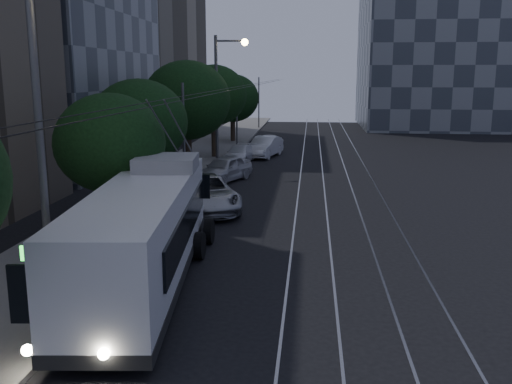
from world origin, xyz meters
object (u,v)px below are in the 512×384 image
object	(u,v)px
trolleybus	(146,231)
pickup_silver	(204,193)
car_white_a	(224,169)
car_white_b	(240,154)
streetlamp_near	(53,115)
car_white_c	(265,147)
streetlamp_far	(222,90)
car_white_d	(266,143)

from	to	relation	value
trolleybus	pickup_silver	size ratio (longest dim) A/B	1.99
car_white_a	trolleybus	bearing A→B (deg)	-66.59
car_white_b	streetlamp_near	size ratio (longest dim) A/B	0.48
car_white_c	pickup_silver	bearing A→B (deg)	-80.89
car_white_c	streetlamp_far	xyz separation A→B (m)	(-2.10, -7.59, 4.57)
trolleybus	car_white_d	distance (m)	30.41
streetlamp_far	car_white_b	bearing A→B (deg)	83.94
car_white_d	streetlamp_far	xyz separation A→B (m)	(-2.04, -10.24, 4.62)
pickup_silver	car_white_a	world-z (taller)	pickup_silver
pickup_silver	streetlamp_far	size ratio (longest dim) A/B	0.69
trolleybus	car_white_d	bearing A→B (deg)	82.05
car_white_d	streetlamp_far	distance (m)	11.42
streetlamp_near	pickup_silver	bearing A→B (deg)	84.34
car_white_b	car_white_d	xyz separation A→B (m)	(1.53, 5.50, 0.13)
trolleybus	streetlamp_near	bearing A→B (deg)	-119.01
car_white_a	streetlamp_far	distance (m)	5.46
car_white_b	car_white_d	size ratio (longest dim) A/B	0.97
car_white_a	streetlamp_near	size ratio (longest dim) A/B	0.51
car_white_c	trolleybus	bearing A→B (deg)	-79.20
car_white_a	car_white_c	xyz separation A→B (m)	(1.60, 10.51, 0.02)
car_white_a	streetlamp_far	world-z (taller)	streetlamp_far
pickup_silver	car_white_a	distance (m)	7.51
trolleybus	streetlamp_far	xyz separation A→B (m)	(-0.70, 20.13, 3.70)
streetlamp_near	streetlamp_far	xyz separation A→B (m)	(0.60, 23.11, -0.06)
car_white_d	car_white_a	bearing A→B (deg)	-80.14
car_white_c	streetlamp_far	world-z (taller)	streetlamp_far
car_white_b	streetlamp_far	world-z (taller)	streetlamp_far
car_white_a	car_white_c	size ratio (longest dim) A/B	0.95
trolleybus	pickup_silver	bearing A→B (deg)	84.82
trolleybus	streetlamp_far	distance (m)	20.48
car_white_b	car_white_d	bearing A→B (deg)	83.16
pickup_silver	streetlamp_near	xyz separation A→B (m)	(-1.26, -12.68, 4.57)
streetlamp_far	car_white_a	bearing A→B (deg)	-80.21
pickup_silver	streetlamp_far	xyz separation A→B (m)	(-0.66, 10.43, 4.52)
car_white_a	streetlamp_far	bearing A→B (deg)	122.54
car_white_b	pickup_silver	bearing A→B (deg)	-80.69
car_white_d	streetlamp_near	distance (m)	33.78
car_white_c	streetlamp_near	xyz separation A→B (m)	(-2.70, -30.70, 4.63)
car_white_b	streetlamp_far	distance (m)	6.73
trolleybus	car_white_a	world-z (taller)	trolleybus
car_white_b	car_white_c	xyz separation A→B (m)	(1.60, 2.84, 0.17)
car_white_c	streetlamp_near	world-z (taller)	streetlamp_near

